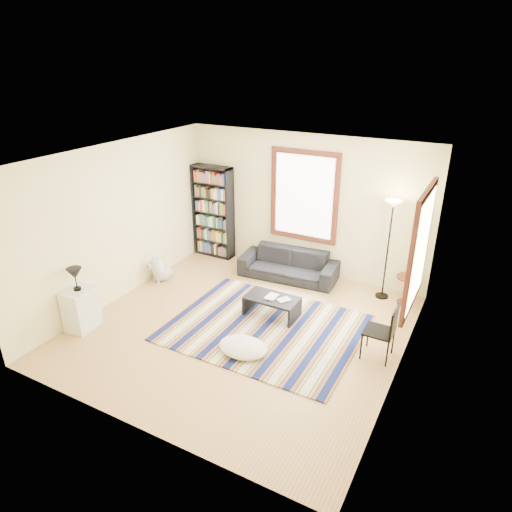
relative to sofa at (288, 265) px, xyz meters
The scene contains 21 objects.
floor 2.08m from the sofa, 87.20° to the right, with size 5.00×5.00×0.10m, color tan.
ceiling 3.29m from the sofa, 87.20° to the right, with size 5.00×5.00×0.10m, color white.
wall_back 1.23m from the sofa, 78.66° to the left, with size 5.00×0.10×2.80m, color beige.
wall_front 4.73m from the sofa, 88.75° to the right, with size 5.00×0.10×2.80m, color beige.
wall_left 3.38m from the sofa, 140.08° to the right, with size 0.10×5.00×2.80m, color beige.
wall_right 3.53m from the sofa, 37.72° to the right, with size 0.10×5.00×2.80m, color beige.
window_back 1.39m from the sofa, 76.57° to the left, with size 1.20×0.06×1.60m, color white.
window_right 3.15m from the sofa, 25.93° to the right, with size 0.06×1.20×1.60m, color white.
rug 1.95m from the sofa, 76.88° to the right, with size 3.04×2.43×0.02m, color #0D1542.
sofa is the anchor object (origin of this frame).
bookshelf 2.08m from the sofa, behind, with size 0.90×0.30×2.00m, color black.
coffee_table 1.52m from the sofa, 75.98° to the right, with size 0.90×0.50×0.36m, color black.
book_a 1.50m from the sofa, 79.69° to the right, with size 0.18×0.25×0.02m, color beige.
book_b 1.52m from the sofa, 70.01° to the right, with size 0.16×0.22×0.02m, color beige.
floor_cushion 2.68m from the sofa, 80.08° to the right, with size 0.77×0.58×0.19m, color silver.
floor_lamp 1.98m from the sofa, ahead, with size 0.30×0.30×1.86m, color black, non-canonical shape.
side_table 2.30m from the sofa, ahead, with size 0.40×0.40×0.54m, color #4E1F13.
folding_chair 2.86m from the sofa, 38.01° to the right, with size 0.42×0.40×0.86m, color black.
white_cabinet 3.94m from the sofa, 123.91° to the right, with size 0.38×0.50×0.70m, color silver.
table_lamp 3.99m from the sofa, 123.91° to the right, with size 0.24×0.24×0.38m, color black, non-canonical shape.
dog 2.50m from the sofa, 149.06° to the right, with size 0.37×0.52×0.52m, color silver, non-canonical shape.
Camera 1 is at (3.24, -5.51, 4.15)m, focal length 32.00 mm.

